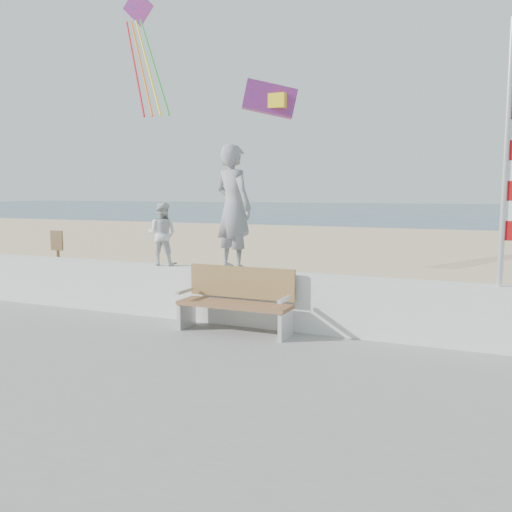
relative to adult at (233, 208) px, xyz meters
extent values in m
plane|color=#314B62|center=(0.29, -2.00, -2.10)|extent=(220.00, 220.00, 0.00)
cube|color=#D2BA8C|center=(0.29, 7.00, -2.06)|extent=(90.00, 40.00, 0.08)
cube|color=silver|center=(0.29, 0.00, -1.47)|extent=(30.00, 0.35, 0.90)
imported|color=gray|center=(0.00, 0.00, 0.00)|extent=(0.87, 0.74, 2.04)
imported|color=silver|center=(-1.38, 0.00, -0.47)|extent=(0.60, 0.51, 1.09)
cube|color=#8C5E3D|center=(0.27, -0.55, -1.48)|extent=(1.80, 0.50, 0.06)
cube|color=olive|center=(0.27, -0.28, -1.17)|extent=(1.80, 0.05, 0.50)
cube|color=silver|center=(-0.58, -0.55, -1.72)|extent=(0.06, 0.50, 0.40)
cube|color=silver|center=(-0.58, -0.60, -1.32)|extent=(0.06, 0.45, 0.05)
cube|color=silver|center=(1.12, -0.55, -1.72)|extent=(0.06, 0.50, 0.40)
cube|color=silver|center=(1.12, -0.60, -1.32)|extent=(0.06, 0.45, 0.05)
cylinder|color=silver|center=(4.00, 0.00, 0.73)|extent=(0.08, 0.08, 3.50)
cube|color=red|center=(-0.02, 1.59, 1.96)|extent=(1.05, 0.67, 0.71)
cube|color=yellow|center=(0.13, 1.59, 1.91)|extent=(0.37, 0.27, 0.26)
cube|color=red|center=(-7.34, 7.87, 6.40)|extent=(1.20, 0.39, 1.15)
cylinder|color=red|center=(-6.28, 6.12, 4.08)|extent=(2.58, 2.80, 3.57)
cylinder|color=orange|center=(-6.05, 6.12, 4.08)|extent=(2.66, 2.80, 3.57)
cylinder|color=yellow|center=(-5.83, 6.12, 4.08)|extent=(2.75, 2.80, 3.57)
cylinder|color=green|center=(-5.60, 6.12, 4.08)|extent=(2.83, 2.80, 3.57)
cylinder|color=brown|center=(-4.57, 0.85, -1.42)|extent=(0.07, 0.07, 1.20)
cube|color=brown|center=(-4.57, 0.83, -0.77)|extent=(0.32, 0.03, 0.42)
camera|label=1|loc=(3.86, -7.95, 0.25)|focal=38.00mm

